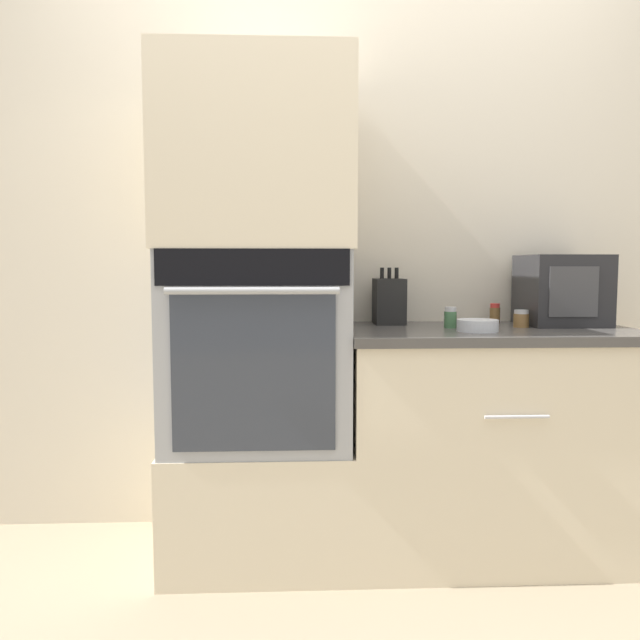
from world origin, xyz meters
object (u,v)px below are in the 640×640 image
Objects in this scene: condiment_jar_near at (495,313)px; condiment_jar_far at (450,318)px; microwave at (562,290)px; knife_block at (389,301)px; wall_oven at (258,345)px; bowl at (478,325)px; condiment_jar_mid at (521,319)px.

condiment_jar_near reaches higher than condiment_jar_far.
knife_block is at bearing 173.48° from microwave.
wall_oven is 1.23m from microwave.
wall_oven is 8.67× the size of condiment_jar_near.
bowl is at bearing -117.71° from condiment_jar_near.
bowl is 0.36m from condiment_jar_near.
wall_oven is at bearing -178.05° from condiment_jar_mid.
condiment_jar_near reaches higher than bowl.
bowl is 2.22× the size of condiment_jar_mid.
wall_oven reaches higher than condiment_jar_near.
knife_block is (0.52, 0.20, 0.15)m from wall_oven.
microwave reaches higher than condiment_jar_far.
knife_block reaches higher than condiment_jar_mid.
wall_oven is 2.34× the size of microwave.
wall_oven reaches higher than microwave.
knife_block is 0.28m from condiment_jar_far.
microwave is 0.69m from knife_block.
microwave is 0.48m from bowl.
condiment_jar_far reaches higher than condiment_jar_mid.
wall_oven is at bearing -174.43° from microwave.
condiment_jar_near is 1.22× the size of condiment_jar_mid.
condiment_jar_near reaches higher than condiment_jar_mid.
microwave reaches higher than condiment_jar_near.
microwave is (1.20, 0.12, 0.20)m from wall_oven.
microwave is 1.32× the size of knife_block.
condiment_jar_far reaches higher than bowl.
knife_block reaches higher than condiment_jar_far.
wall_oven reaches higher than condiment_jar_far.
bowl is at bearing -47.64° from knife_block.
microwave is at bearing 11.76° from condiment_jar_far.
wall_oven is 0.58m from knife_block.
knife_block is 0.45m from condiment_jar_near.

